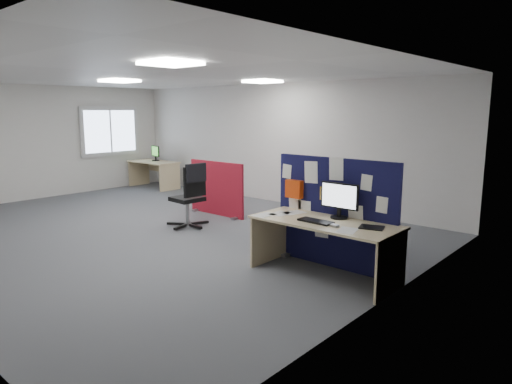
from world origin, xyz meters
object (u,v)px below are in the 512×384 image
Objects in this scene: red_divider at (217,189)px; office_chair at (191,192)px; main_desk at (326,233)px; monitor_main at (339,199)px; navy_divider at (333,213)px; second_desk at (155,168)px; monitor_second at (155,153)px.

red_divider is 1.13m from office_chair.
red_divider reaches higher than main_desk.
monitor_main is at bearing -20.12° from red_divider.
main_desk is at bearing -106.02° from monitor_main.
red_divider is (-3.45, 1.15, -0.22)m from navy_divider.
red_divider is at bearing 161.57° from navy_divider.
navy_divider is 3.03m from office_chair.
second_desk is at bearing 159.62° from main_desk.
main_desk is 0.47m from monitor_main.
navy_divider is 3.41× the size of monitor_main.
navy_divider reaches higher than main_desk.
monitor_main is 0.36× the size of second_desk.
main_desk is (0.13, -0.35, -0.19)m from navy_divider.
main_desk is 7.74m from second_desk.
red_divider is 1.00× the size of second_desk.
office_chair is at bearing -28.52° from second_desk.
office_chair is (0.43, -1.04, 0.13)m from red_divider.
monitor_second is (-7.32, 2.78, 0.39)m from main_desk.
navy_divider is 1.55× the size of office_chair.
monitor_second is at bearing 160.75° from red_divider.
monitor_second is 4.77m from office_chair.
office_chair reaches higher than red_divider.
main_desk and second_desk have the same top height.
office_chair is at bearing 171.62° from main_desk.
red_divider is at bearing 157.21° from main_desk.
office_chair is at bearing 174.65° from monitor_main.
navy_divider is at bearing -18.82° from red_divider.
main_desk is 1.29× the size of second_desk.
navy_divider is 7.51m from second_desk.
red_divider is 1.25× the size of office_chair.
main_desk is 7.84m from monitor_second.
red_divider is at bearing 159.63° from monitor_main.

